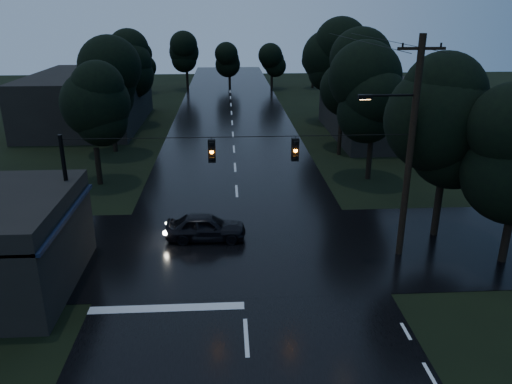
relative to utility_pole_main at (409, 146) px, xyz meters
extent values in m
cube|color=black|center=(-7.41, 19.00, -5.26)|extent=(12.00, 120.00, 0.02)
cube|color=black|center=(-7.41, 1.00, -5.26)|extent=(60.00, 9.00, 0.02)
cube|color=black|center=(-14.41, -2.00, -2.06)|extent=(0.30, 7.00, 0.15)
cylinder|color=black|center=(-14.61, -5.00, -3.76)|extent=(0.10, 0.10, 3.00)
cylinder|color=black|center=(-14.61, 1.00, -3.76)|extent=(0.10, 0.10, 3.00)
cube|color=#FFC966|center=(-14.46, -3.50, -2.76)|extent=(0.06, 1.60, 0.50)
cube|color=#FFC966|center=(-14.46, -0.80, -2.76)|extent=(0.06, 1.20, 0.50)
cube|color=black|center=(6.59, 23.00, -3.06)|extent=(10.00, 14.00, 4.40)
cube|color=black|center=(-21.41, 29.00, -2.76)|extent=(10.00, 16.00, 5.00)
cylinder|color=black|center=(0.09, 0.00, -0.26)|extent=(0.30, 0.30, 10.00)
cube|color=black|center=(0.09, 0.00, 4.14)|extent=(2.00, 0.12, 0.12)
cylinder|color=black|center=(-1.01, 0.00, 2.24)|extent=(2.20, 0.10, 0.10)
cube|color=black|center=(-2.11, 0.00, 2.19)|extent=(0.60, 0.25, 0.18)
cube|color=#FFB266|center=(-2.11, 0.00, 2.09)|extent=(0.45, 0.18, 0.03)
cylinder|color=black|center=(0.89, 17.00, -1.51)|extent=(0.30, 0.30, 7.50)
cube|color=black|center=(0.89, 17.00, 1.64)|extent=(2.00, 0.12, 0.12)
cylinder|color=black|center=(-14.91, 0.00, -2.26)|extent=(0.18, 0.18, 6.00)
cylinder|color=black|center=(-7.41, 0.00, 0.54)|extent=(15.00, 0.03, 0.03)
cube|color=black|center=(-8.61, 0.00, -0.06)|extent=(0.32, 0.25, 1.00)
sphere|color=orange|center=(-8.61, -0.15, -0.06)|extent=(0.18, 0.18, 0.18)
cube|color=black|center=(-5.01, 0.00, -0.06)|extent=(0.32, 0.25, 1.00)
sphere|color=orange|center=(-5.01, -0.15, -0.06)|extent=(0.18, 0.18, 0.18)
cylinder|color=black|center=(2.59, 2.00, -3.86)|extent=(0.36, 0.36, 2.80)
sphere|color=black|center=(2.59, 2.00, -0.46)|extent=(4.48, 4.48, 4.48)
sphere|color=black|center=(2.59, 2.00, 0.74)|extent=(4.48, 4.48, 4.48)
sphere|color=black|center=(2.59, 2.00, 1.94)|extent=(4.48, 4.48, 4.48)
cylinder|color=black|center=(4.59, -1.00, -4.03)|extent=(0.36, 0.36, 2.45)
cylinder|color=black|center=(-16.41, 11.00, -4.03)|extent=(0.36, 0.36, 2.45)
sphere|color=black|center=(-16.41, 11.00, -1.06)|extent=(3.92, 3.92, 3.92)
sphere|color=black|center=(-16.41, 11.00, -0.01)|extent=(3.92, 3.92, 3.92)
sphere|color=black|center=(-16.41, 11.00, 1.04)|extent=(3.92, 3.92, 3.92)
cylinder|color=black|center=(-17.01, 19.00, -3.95)|extent=(0.36, 0.36, 2.62)
sphere|color=black|center=(-17.01, 19.00, -0.76)|extent=(4.20, 4.20, 4.20)
sphere|color=black|center=(-17.01, 19.00, 0.37)|extent=(4.20, 4.20, 4.20)
sphere|color=black|center=(-17.01, 19.00, 1.49)|extent=(4.20, 4.20, 4.20)
cylinder|color=black|center=(-17.61, 29.00, -3.86)|extent=(0.36, 0.36, 2.80)
sphere|color=black|center=(-17.61, 29.00, -0.46)|extent=(4.48, 4.48, 4.48)
sphere|color=black|center=(-17.61, 29.00, 0.74)|extent=(4.48, 4.48, 4.48)
sphere|color=black|center=(-17.61, 29.00, 1.94)|extent=(4.48, 4.48, 4.48)
cylinder|color=black|center=(1.59, 11.00, -3.95)|extent=(0.36, 0.36, 2.62)
sphere|color=black|center=(1.59, 11.00, -0.76)|extent=(4.20, 4.20, 4.20)
sphere|color=black|center=(1.59, 11.00, 0.37)|extent=(4.20, 4.20, 4.20)
sphere|color=black|center=(1.59, 11.00, 1.49)|extent=(4.20, 4.20, 4.20)
cylinder|color=black|center=(2.19, 19.00, -3.86)|extent=(0.36, 0.36, 2.80)
sphere|color=black|center=(2.19, 19.00, -0.46)|extent=(4.48, 4.48, 4.48)
sphere|color=black|center=(2.19, 19.00, 0.74)|extent=(4.48, 4.48, 4.48)
sphere|color=black|center=(2.19, 19.00, 1.94)|extent=(4.48, 4.48, 4.48)
cylinder|color=black|center=(2.79, 29.00, -3.77)|extent=(0.36, 0.36, 2.97)
sphere|color=black|center=(2.79, 29.00, -0.16)|extent=(4.76, 4.76, 4.76)
sphere|color=black|center=(2.79, 29.00, 1.12)|extent=(4.76, 4.76, 4.76)
sphere|color=black|center=(2.79, 29.00, 2.39)|extent=(4.76, 4.76, 4.76)
imported|color=black|center=(-9.10, 2.13, -4.58)|extent=(4.03, 1.75, 1.36)
camera|label=1|loc=(-7.94, -20.74, 5.72)|focal=35.00mm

